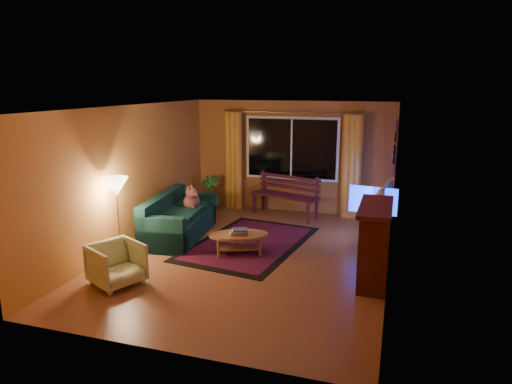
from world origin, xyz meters
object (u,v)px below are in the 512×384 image
(tv_console, at_px, (377,229))
(coffee_table, at_px, (239,244))
(bench, at_px, (284,206))
(floor_lamp, at_px, (118,220))
(armchair, at_px, (116,262))
(sofa, at_px, (179,216))

(tv_console, bearing_deg, coffee_table, -136.49)
(bench, bearing_deg, floor_lamp, -101.95)
(armchair, bearing_deg, coffee_table, -10.99)
(tv_console, bearing_deg, armchair, -127.74)
(sofa, height_order, coffee_table, sofa)
(armchair, distance_m, coffee_table, 2.11)
(bench, distance_m, tv_console, 2.30)
(sofa, bearing_deg, coffee_table, -27.96)
(sofa, xyz_separation_m, tv_console, (3.61, 0.87, -0.18))
(bench, distance_m, armchair, 4.41)
(bench, height_order, tv_console, bench)
(armchair, bearing_deg, sofa, 29.37)
(bench, xyz_separation_m, floor_lamp, (-1.97, -3.32, 0.46))
(floor_lamp, height_order, coffee_table, floor_lamp)
(sofa, bearing_deg, tv_console, 7.10)
(sofa, distance_m, floor_lamp, 1.46)
(armchair, distance_m, floor_lamp, 1.03)
(floor_lamp, xyz_separation_m, coffee_table, (1.78, 0.83, -0.51))
(sofa, xyz_separation_m, armchair, (0.10, -2.21, -0.06))
(bench, distance_m, floor_lamp, 3.89)
(bench, xyz_separation_m, coffee_table, (-0.19, -2.49, -0.05))
(sofa, relative_size, floor_lamp, 1.45)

